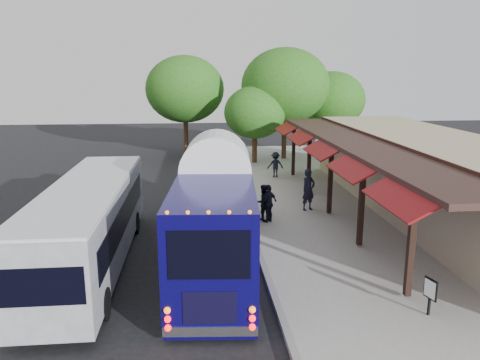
# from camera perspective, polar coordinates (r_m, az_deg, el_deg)

# --- Properties ---
(ground) EXTENTS (90.00, 90.00, 0.00)m
(ground) POSITION_cam_1_polar(r_m,az_deg,el_deg) (17.11, 2.10, -9.00)
(ground) COLOR black
(ground) RESTS_ON ground
(sidewalk) EXTENTS (10.00, 40.00, 0.15)m
(sidewalk) POSITION_cam_1_polar(r_m,az_deg,el_deg) (21.90, 13.84, -4.20)
(sidewalk) COLOR #9E9B93
(sidewalk) RESTS_ON ground
(curb) EXTENTS (0.20, 40.00, 0.16)m
(curb) POSITION_cam_1_polar(r_m,az_deg,el_deg) (20.83, 0.82, -4.70)
(curb) COLOR gray
(curb) RESTS_ON ground
(station_shelter) EXTENTS (8.15, 20.00, 3.60)m
(station_shelter) POSITION_cam_1_polar(r_m,az_deg,el_deg) (22.79, 22.15, 0.49)
(station_shelter) COLOR tan
(station_shelter) RESTS_ON ground
(coach_bus) EXTENTS (3.15, 11.15, 3.53)m
(coach_bus) POSITION_cam_1_polar(r_m,az_deg,el_deg) (16.17, -2.86, -3.22)
(coach_bus) COLOR #0B064C
(coach_bus) RESTS_ON ground
(city_bus) EXTENTS (2.37, 10.57, 2.84)m
(city_bus) POSITION_cam_1_polar(r_m,az_deg,el_deg) (16.40, -17.86, -4.82)
(city_bus) COLOR gray
(city_bus) RESTS_ON ground
(ped_a) EXTENTS (0.84, 0.74, 1.93)m
(ped_a) POSITION_cam_1_polar(r_m,az_deg,el_deg) (21.79, 8.34, -1.20)
(ped_a) COLOR black
(ped_a) RESTS_ON sidewalk
(ped_b) EXTENTS (0.90, 0.79, 1.55)m
(ped_b) POSITION_cam_1_polar(r_m,az_deg,el_deg) (20.29, 2.80, -2.70)
(ped_b) COLOR black
(ped_b) RESTS_ON sidewalk
(ped_c) EXTENTS (0.99, 0.93, 1.64)m
(ped_c) POSITION_cam_1_polar(r_m,az_deg,el_deg) (19.93, 3.50, -2.86)
(ped_c) COLOR black
(ped_c) RESTS_ON sidewalk
(ped_d) EXTENTS (1.04, 0.66, 1.54)m
(ped_d) POSITION_cam_1_polar(r_m,az_deg,el_deg) (28.52, 4.33, 1.88)
(ped_d) COLOR black
(ped_d) RESTS_ON sidewalk
(sign_board) EXTENTS (0.16, 0.46, 1.03)m
(sign_board) POSITION_cam_1_polar(r_m,az_deg,el_deg) (13.49, 22.19, -12.38)
(sign_board) COLOR black
(sign_board) RESTS_ON sidewalk
(tree_left) EXTENTS (4.30, 4.30, 5.51)m
(tree_left) POSITION_cam_1_polar(r_m,az_deg,el_deg) (32.87, 1.82, 8.23)
(tree_left) COLOR #382314
(tree_left) RESTS_ON ground
(tree_mid) EXTENTS (6.37, 6.37, 8.16)m
(tree_mid) POSITION_cam_1_polar(r_m,az_deg,el_deg) (34.48, 5.53, 11.35)
(tree_mid) COLOR #382314
(tree_mid) RESTS_ON ground
(tree_right) EXTENTS (5.07, 5.07, 6.50)m
(tree_right) POSITION_cam_1_polar(r_m,az_deg,el_deg) (36.78, 11.10, 9.54)
(tree_right) COLOR #382314
(tree_right) RESTS_ON ground
(tree_far) EXTENTS (6.00, 6.00, 7.69)m
(tree_far) POSITION_cam_1_polar(r_m,az_deg,el_deg) (36.64, -6.74, 10.93)
(tree_far) COLOR #382314
(tree_far) RESTS_ON ground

